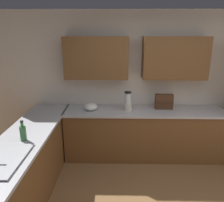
{
  "coord_description": "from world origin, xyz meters",
  "views": [
    {
      "loc": [
        0.6,
        2.05,
        2.2
      ],
      "look_at": [
        0.67,
        -1.46,
        1.14
      ],
      "focal_mm": 36.01,
      "sensor_mm": 36.0,
      "label": 1
    }
  ],
  "objects_px": {
    "dish_soap_bottle": "(23,133)",
    "blender": "(128,103)",
    "sink_unit": "(0,159)",
    "mixing_bowl": "(91,107)",
    "spice_rack": "(164,102)"
  },
  "relations": [
    {
      "from": "dish_soap_bottle",
      "to": "blender",
      "type": "bearing_deg",
      "value": -139.31
    },
    {
      "from": "spice_rack",
      "to": "blender",
      "type": "bearing_deg",
      "value": 9.46
    },
    {
      "from": "mixing_bowl",
      "to": "spice_rack",
      "type": "distance_m",
      "value": 1.31
    },
    {
      "from": "sink_unit",
      "to": "spice_rack",
      "type": "relative_size",
      "value": 2.23
    },
    {
      "from": "blender",
      "to": "dish_soap_bottle",
      "type": "bearing_deg",
      "value": 40.69
    },
    {
      "from": "sink_unit",
      "to": "mixing_bowl",
      "type": "height_order",
      "value": "sink_unit"
    },
    {
      "from": "mixing_bowl",
      "to": "dish_soap_bottle",
      "type": "xyz_separation_m",
      "value": [
        0.72,
        1.18,
        0.04
      ]
    },
    {
      "from": "sink_unit",
      "to": "dish_soap_bottle",
      "type": "distance_m",
      "value": 0.49
    },
    {
      "from": "mixing_bowl",
      "to": "blender",
      "type": "bearing_deg",
      "value": -180.0
    },
    {
      "from": "blender",
      "to": "mixing_bowl",
      "type": "distance_m",
      "value": 0.66
    },
    {
      "from": "mixing_bowl",
      "to": "spice_rack",
      "type": "relative_size",
      "value": 0.73
    },
    {
      "from": "blender",
      "to": "spice_rack",
      "type": "height_order",
      "value": "blender"
    },
    {
      "from": "sink_unit",
      "to": "mixing_bowl",
      "type": "distance_m",
      "value": 1.83
    },
    {
      "from": "blender",
      "to": "spice_rack",
      "type": "xyz_separation_m",
      "value": [
        -0.65,
        -0.11,
        -0.01
      ]
    },
    {
      "from": "blender",
      "to": "dish_soap_bottle",
      "type": "height_order",
      "value": "blender"
    }
  ]
}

